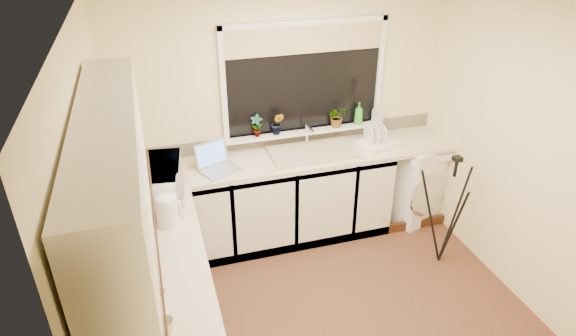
{
  "coord_description": "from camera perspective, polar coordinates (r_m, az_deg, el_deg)",
  "views": [
    {
      "loc": [
        -1.22,
        -2.69,
        3.0
      ],
      "look_at": [
        -0.24,
        0.55,
        1.15
      ],
      "focal_mm": 30.2,
      "sensor_mm": 36.0,
      "label": 1
    }
  ],
  "objects": [
    {
      "name": "kettle",
      "position": [
        3.69,
        -14.05,
        -4.9
      ],
      "size": [
        0.17,
        0.17,
        0.22
      ],
      "primitive_type": "cylinder",
      "color": "silver",
      "rests_on": "worktop_left"
    },
    {
      "name": "window_blind",
      "position": [
        4.52,
        2.11,
        14.87
      ],
      "size": [
        1.5,
        0.02,
        0.25
      ],
      "primitive_type": "cube",
      "color": "tan",
      "rests_on": "wall_back"
    },
    {
      "name": "splashback_left",
      "position": [
        3.06,
        -20.31,
        -11.28
      ],
      "size": [
        0.02,
        2.4,
        0.45
      ],
      "primitive_type": "cube",
      "color": "beige",
      "rests_on": "wall_left"
    },
    {
      "name": "faucet",
      "position": [
        4.74,
        2.22,
        3.96
      ],
      "size": [
        0.03,
        0.03,
        0.24
      ],
      "primitive_type": "cylinder",
      "color": "silver",
      "rests_on": "worktop_back"
    },
    {
      "name": "soap_bottle_clear",
      "position": [
        5.01,
        10.54,
        6.42
      ],
      "size": [
        0.1,
        0.1,
        0.19
      ],
      "primitive_type": "imported",
      "rotation": [
        0.0,
        0.0,
        0.2
      ],
      "color": "#999999",
      "rests_on": "windowsill"
    },
    {
      "name": "dish_rack",
      "position": [
        4.83,
        10.34,
        2.77
      ],
      "size": [
        0.44,
        0.38,
        0.06
      ],
      "primitive_type": "cube",
      "rotation": [
        0.0,
        0.0,
        0.32
      ],
      "color": "white",
      "rests_on": "worktop_back"
    },
    {
      "name": "microwave",
      "position": [
        3.95,
        -15.32,
        -1.81
      ],
      "size": [
        0.47,
        0.63,
        0.32
      ],
      "primitive_type": "imported",
      "rotation": [
        0.0,
        0.0,
        1.44
      ],
      "color": "white",
      "rests_on": "worktop_left"
    },
    {
      "name": "worktop_left",
      "position": [
        3.19,
        -14.3,
        -14.01
      ],
      "size": [
        0.6,
        2.4,
        0.04
      ],
      "primitive_type": "cube",
      "color": "beige",
      "rests_on": "base_cabinet_left"
    },
    {
      "name": "tripod",
      "position": [
        4.62,
        18.27,
        -4.88
      ],
      "size": [
        0.71,
        0.71,
        1.11
      ],
      "primitive_type": null,
      "rotation": [
        0.0,
        0.0,
        0.38
      ],
      "color": "black",
      "rests_on": "floor"
    },
    {
      "name": "windowsill",
      "position": [
        4.78,
        2.03,
        4.36
      ],
      "size": [
        1.6,
        0.14,
        0.03
      ],
      "primitive_type": "cube",
      "color": "white",
      "rests_on": "wall_back"
    },
    {
      "name": "ceiling",
      "position": [
        3.01,
        7.88,
        17.89
      ],
      "size": [
        3.2,
        3.2,
        0.0
      ],
      "primitive_type": "plane",
      "rotation": [
        3.14,
        0.0,
        0.0
      ],
      "color": "white",
      "rests_on": "ground"
    },
    {
      "name": "cup_back",
      "position": [
        4.99,
        10.74,
        3.79
      ],
      "size": [
        0.15,
        0.15,
        0.09
      ],
      "primitive_type": "imported",
      "rotation": [
        0.0,
        0.0,
        0.34
      ],
      "color": "silver",
      "rests_on": "worktop_back"
    },
    {
      "name": "plant_a",
      "position": [
        4.59,
        -3.72,
        4.96
      ],
      "size": [
        0.14,
        0.12,
        0.22
      ],
      "primitive_type": "imported",
      "rotation": [
        0.0,
        0.0,
        -0.4
      ],
      "color": "#999999",
      "rests_on": "windowsill"
    },
    {
      "name": "plant_d",
      "position": [
        4.83,
        5.79,
        6.05
      ],
      "size": [
        0.2,
        0.18,
        0.21
      ],
      "primitive_type": "imported",
      "rotation": [
        0.0,
        0.0,
        0.08
      ],
      "color": "#999999",
      "rests_on": "windowsill"
    },
    {
      "name": "laptop",
      "position": [
        4.39,
        -8.4,
        0.66
      ],
      "size": [
        0.42,
        0.4,
        0.24
      ],
      "rotation": [
        0.0,
        0.0,
        0.42
      ],
      "color": "#A1A2A9",
      "rests_on": "worktop_back"
    },
    {
      "name": "upper_cabinet",
      "position": [
        2.55,
        -19.62,
        -1.2
      ],
      "size": [
        0.28,
        1.9,
        0.7
      ],
      "primitive_type": "cube",
      "color": "silver",
      "rests_on": "wall_left"
    },
    {
      "name": "floor",
      "position": [
        4.21,
        5.59,
        -16.97
      ],
      "size": [
        3.2,
        3.2,
        0.0
      ],
      "primitive_type": "plane",
      "color": "brown",
      "rests_on": "ground"
    },
    {
      "name": "steel_jar",
      "position": [
        3.04,
        -14.94,
        -14.77
      ],
      "size": [
        0.09,
        0.09,
        0.12
      ],
      "primitive_type": "cylinder",
      "color": "silver",
      "rests_on": "worktop_left"
    },
    {
      "name": "base_cabinet_back",
      "position": [
        4.75,
        -3.23,
        -4.18
      ],
      "size": [
        2.55,
        0.6,
        0.86
      ],
      "primitive_type": "cube",
      "color": "silver",
      "rests_on": "floor"
    },
    {
      "name": "wall_left",
      "position": [
        3.24,
        -20.71,
        -6.63
      ],
      "size": [
        0.0,
        3.0,
        3.0
      ],
      "primitive_type": "plane",
      "rotation": [
        1.57,
        0.0,
        1.57
      ],
      "color": "beige",
      "rests_on": "ground"
    },
    {
      "name": "worktop_back",
      "position": [
        4.59,
        0.55,
        1.18
      ],
      "size": [
        3.2,
        0.6,
        0.04
      ],
      "primitive_type": "cube",
      "color": "beige",
      "rests_on": "base_cabinet_back"
    },
    {
      "name": "washing_machine",
      "position": [
        5.35,
        14.51,
        -1.02
      ],
      "size": [
        0.77,
        0.76,
        0.87
      ],
      "primitive_type": "cube",
      "rotation": [
        0.0,
        0.0,
        0.33
      ],
      "color": "white",
      "rests_on": "floor"
    },
    {
      "name": "splashback_back",
      "position": [
        4.8,
        -0.47,
        3.65
      ],
      "size": [
        3.2,
        0.02,
        0.14
      ],
      "primitive_type": "cube",
      "color": "beige",
      "rests_on": "wall_back"
    },
    {
      "name": "sink",
      "position": [
        4.64,
        2.92,
        1.87
      ],
      "size": [
        0.82,
        0.46,
        0.03
      ],
      "primitive_type": "cube",
      "color": "tan",
      "rests_on": "worktop_back"
    },
    {
      "name": "wall_back",
      "position": [
        4.71,
        -0.52,
        6.52
      ],
      "size": [
        3.2,
        0.0,
        3.2
      ],
      "primitive_type": "plane",
      "rotation": [
        1.57,
        0.0,
        0.0
      ],
      "color": "beige",
      "rests_on": "ground"
    },
    {
      "name": "cup_left",
      "position": [
        2.9,
        -14.13,
        -17.59
      ],
      "size": [
        0.12,
        0.12,
        0.09
      ],
      "primitive_type": "imported",
      "rotation": [
        0.0,
        0.0,
        0.29
      ],
      "color": "beige",
      "rests_on": "worktop_left"
    },
    {
      "name": "window_glass",
      "position": [
        4.64,
        1.92,
        10.44
      ],
      "size": [
        1.5,
        0.02,
        1.0
      ],
      "primitive_type": "cube",
      "color": "black",
      "rests_on": "wall_back"
    },
    {
      "name": "soap_bottle_green",
      "position": [
        4.92,
        8.33,
        6.38
      ],
      "size": [
        0.11,
        0.11,
        0.22
      ],
      "primitive_type": "imported",
      "rotation": [
        0.0,
        0.0,
        -0.34
      ],
      "color": "green",
      "rests_on": "windowsill"
    },
    {
      "name": "plant_b",
      "position": [
        4.63,
        -1.24,
        5.26
      ],
      "size": [
        0.15,
        0.14,
        0.22
      ],
      "primitive_type": "imported",
      "rotation": [
        0.0,
        0.0,
        -0.43
      ],
      "color": "#999999",
      "rests_on": "windowsill"
    },
    {
      "name": "wall_right",
      "position": [
        4.28,
        26.69,
        0.93
      ],
      "size": [
        0.0,
        3.0,
        3.0
      ],
      "primitive_type": "plane",
      "rotation": [
        1.57,
        0.0,
        -1.57
      ],
      "color": "beige",
      "rests_on": "ground"
    }
  ]
}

